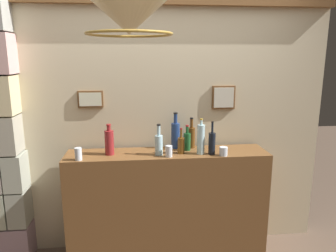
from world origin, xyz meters
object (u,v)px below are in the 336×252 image
object	(u,v)px
liquor_bottle_rum	(191,137)
glass_tumbler_rocks	(78,154)
liquor_bottle_sherry	(201,139)
liquor_bottle_port	(175,134)
liquor_bottle_scotch	(109,142)
liquor_bottle_mezcal	(159,144)
liquor_bottle_rye	(212,143)
glass_tumbler_highball	(223,151)
liquor_bottle_whiskey	(181,145)
liquor_bottle_gin	(187,141)
pendant_lamp	(129,16)
glass_tumbler_shot	(168,151)

from	to	relation	value
liquor_bottle_rum	glass_tumbler_rocks	xyz separation A→B (m)	(-0.98, -0.26, -0.05)
liquor_bottle_sherry	liquor_bottle_port	size ratio (longest dim) A/B	0.94
liquor_bottle_scotch	liquor_bottle_mezcal	distance (m)	0.43
liquor_bottle_sherry	glass_tumbler_rocks	size ratio (longest dim) A/B	2.99
liquor_bottle_rye	liquor_bottle_port	xyz separation A→B (m)	(-0.29, 0.22, 0.03)
glass_tumbler_highball	liquor_bottle_whiskey	bearing A→B (deg)	164.42
liquor_bottle_port	glass_tumbler_rocks	world-z (taller)	liquor_bottle_port
liquor_bottle_port	glass_tumbler_highball	world-z (taller)	liquor_bottle_port
liquor_bottle_sherry	liquor_bottle_whiskey	world-z (taller)	liquor_bottle_sherry
liquor_bottle_scotch	liquor_bottle_mezcal	bearing A→B (deg)	-7.37
liquor_bottle_rye	glass_tumbler_highball	distance (m)	0.12
liquor_bottle_gin	liquor_bottle_whiskey	bearing A→B (deg)	-126.13
liquor_bottle_rum	pendant_lamp	xyz separation A→B (m)	(-0.53, -0.89, 0.95)
liquor_bottle_port	glass_tumbler_rocks	size ratio (longest dim) A/B	3.17
liquor_bottle_scotch	glass_tumbler_shot	world-z (taller)	liquor_bottle_scotch
liquor_bottle_whiskey	liquor_bottle_port	size ratio (longest dim) A/B	0.69
liquor_bottle_gin	liquor_bottle_port	bearing A→B (deg)	137.90
liquor_bottle_rum	liquor_bottle_gin	xyz separation A→B (m)	(-0.05, -0.08, -0.02)
liquor_bottle_whiskey	liquor_bottle_gin	xyz separation A→B (m)	(0.07, 0.09, 0.01)
liquor_bottle_rum	liquor_bottle_gin	world-z (taller)	liquor_bottle_rum
liquor_bottle_mezcal	liquor_bottle_scotch	bearing A→B (deg)	172.63
liquor_bottle_mezcal	glass_tumbler_shot	world-z (taller)	liquor_bottle_mezcal
liquor_bottle_whiskey	liquor_bottle_rum	distance (m)	0.21
liquor_bottle_sherry	liquor_bottle_gin	distance (m)	0.16
liquor_bottle_whiskey	liquor_bottle_gin	distance (m)	0.12
glass_tumbler_highball	glass_tumbler_shot	xyz separation A→B (m)	(-0.47, 0.02, 0.01)
liquor_bottle_scotch	liquor_bottle_rum	bearing A→B (deg)	10.21
liquor_bottle_port	liquor_bottle_mezcal	size ratio (longest dim) A/B	1.23
liquor_bottle_scotch	pendant_lamp	world-z (taller)	pendant_lamp
liquor_bottle_sherry	liquor_bottle_rum	xyz separation A→B (m)	(-0.05, 0.20, -0.03)
liquor_bottle_whiskey	pendant_lamp	size ratio (longest dim) A/B	0.45
liquor_bottle_sherry	glass_tumbler_rocks	world-z (taller)	liquor_bottle_sherry
liquor_bottle_scotch	liquor_bottle_mezcal	size ratio (longest dim) A/B	0.99
glass_tumbler_rocks	liquor_bottle_rye	bearing A→B (deg)	2.48
glass_tumbler_rocks	glass_tumbler_shot	distance (m)	0.74
glass_tumbler_shot	glass_tumbler_highball	bearing A→B (deg)	-2.21
liquor_bottle_mezcal	liquor_bottle_port	bearing A→B (deg)	49.21
liquor_bottle_scotch	liquor_bottle_mezcal	world-z (taller)	liquor_bottle_mezcal
liquor_bottle_whiskey	glass_tumbler_shot	xyz separation A→B (m)	(-0.12, -0.08, -0.03)
liquor_bottle_whiskey	glass_tumbler_rocks	size ratio (longest dim) A/B	2.18
liquor_bottle_gin	glass_tumbler_highball	bearing A→B (deg)	-33.92
liquor_bottle_port	glass_tumbler_highball	size ratio (longest dim) A/B	4.33
liquor_bottle_port	pendant_lamp	xyz separation A→B (m)	(-0.38, -0.90, 0.92)
liquor_bottle_whiskey	liquor_bottle_scotch	size ratio (longest dim) A/B	0.85
liquor_bottle_sherry	liquor_bottle_rum	world-z (taller)	liquor_bottle_sherry
liquor_bottle_sherry	glass_tumbler_rocks	xyz separation A→B (m)	(-1.03, -0.07, -0.08)
liquor_bottle_rum	liquor_bottle_mezcal	world-z (taller)	liquor_bottle_rum
liquor_bottle_scotch	glass_tumbler_shot	size ratio (longest dim) A/B	2.78
glass_tumbler_rocks	glass_tumbler_shot	bearing A→B (deg)	1.05
liquor_bottle_rum	liquor_bottle_port	bearing A→B (deg)	176.85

